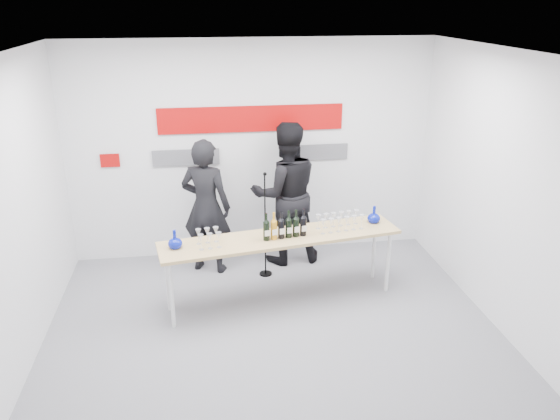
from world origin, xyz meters
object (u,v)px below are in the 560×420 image
at_px(mic_stand, 265,245).
at_px(presenter_left, 206,207).
at_px(tasting_table, 281,241).
at_px(presenter_right, 286,194).

bearing_deg(mic_stand, presenter_left, 154.65).
height_order(tasting_table, presenter_right, presenter_right).
bearing_deg(presenter_left, tasting_table, 153.87).
bearing_deg(tasting_table, mic_stand, 89.69).
height_order(tasting_table, mic_stand, mic_stand).
distance_m(tasting_table, presenter_left, 1.29).
bearing_deg(tasting_table, presenter_right, 69.17).
bearing_deg(presenter_right, tasting_table, 73.25).
distance_m(presenter_right, mic_stand, 0.76).
height_order(presenter_left, mic_stand, presenter_left).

